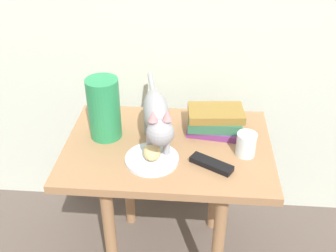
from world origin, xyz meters
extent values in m
cube|color=#9E724C|center=(0.00, 0.00, 0.59)|extent=(0.75, 0.52, 0.03)
cylinder|color=#9E724C|center=(-0.20, -0.20, 0.29)|extent=(0.04, 0.04, 0.58)
cylinder|color=#9E724C|center=(0.20, -0.20, 0.29)|extent=(0.04, 0.04, 0.58)
cylinder|color=#9E724C|center=(-0.20, 0.20, 0.29)|extent=(0.04, 0.04, 0.58)
cylinder|color=#9E724C|center=(0.20, 0.20, 0.29)|extent=(0.04, 0.04, 0.58)
cylinder|color=silver|center=(-0.05, -0.10, 0.61)|extent=(0.19, 0.19, 0.01)
ellipsoid|color=#E0BC7A|center=(-0.05, -0.10, 0.65)|extent=(0.07, 0.09, 0.05)
cylinder|color=#99999E|center=(0.00, -0.07, 0.66)|extent=(0.02, 0.02, 0.10)
cylinder|color=#99999E|center=(-0.06, -0.08, 0.66)|extent=(0.02, 0.02, 0.10)
cylinder|color=#99999E|center=(-0.03, 0.08, 0.66)|extent=(0.02, 0.02, 0.10)
cylinder|color=#99999E|center=(-0.09, 0.07, 0.66)|extent=(0.02, 0.02, 0.10)
ellipsoid|color=#99999E|center=(-0.04, 0.01, 0.74)|extent=(0.14, 0.27, 0.11)
sphere|color=#99999E|center=(-0.01, -0.14, 0.76)|extent=(0.09, 0.09, 0.09)
cone|color=tan|center=(0.01, -0.14, 0.82)|extent=(0.03, 0.03, 0.03)
cone|color=tan|center=(-0.03, -0.15, 0.82)|extent=(0.03, 0.03, 0.03)
cylinder|color=#99999E|center=(-0.08, 0.20, 0.75)|extent=(0.05, 0.16, 0.02)
cube|color=#72337A|center=(0.17, 0.10, 0.62)|extent=(0.21, 0.15, 0.02)
cube|color=#336B4C|center=(0.17, 0.10, 0.65)|extent=(0.20, 0.13, 0.04)
cube|color=olive|center=(0.17, 0.10, 0.69)|extent=(0.22, 0.15, 0.03)
cylinder|color=#288C51|center=(-0.24, 0.04, 0.72)|extent=(0.12, 0.12, 0.23)
cylinder|color=silver|center=(0.28, -0.04, 0.65)|extent=(0.07, 0.07, 0.08)
cylinder|color=silver|center=(0.28, -0.04, 0.63)|extent=(0.06, 0.06, 0.04)
cube|color=black|center=(0.16, -0.12, 0.62)|extent=(0.15, 0.11, 0.02)
camera|label=1|loc=(0.09, -1.19, 1.46)|focal=42.99mm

